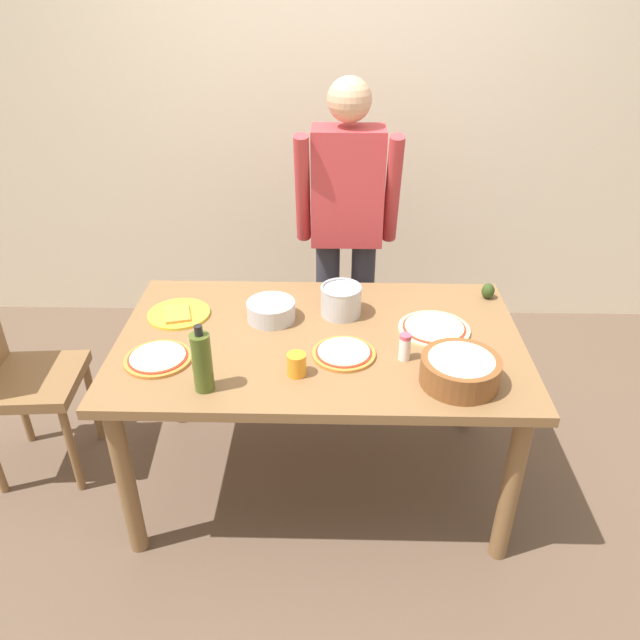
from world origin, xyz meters
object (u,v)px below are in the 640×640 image
object	(u,v)px
pizza_raw_on_board	(434,328)
pizza_cooked_on_tray	(158,358)
mixing_bowl_steel	(271,311)
steel_pot	(341,300)
cup_orange	(297,364)
pizza_second_cooked	(344,353)
person_cook	(347,224)
salt_shaker	(405,347)
popcorn_bowl	(460,368)
chair_wooden_left	(12,369)
dining_table	(320,356)
plate_with_slice	(179,314)
olive_oil_bottle	(202,362)
avocado	(488,291)

from	to	relation	value
pizza_raw_on_board	pizza_cooked_on_tray	distance (m)	1.09
mixing_bowl_steel	steel_pot	size ratio (longest dim) A/B	1.15
cup_orange	steel_pot	bearing A→B (deg)	69.96
mixing_bowl_steel	steel_pot	bearing A→B (deg)	10.17
pizza_second_cooked	cup_orange	world-z (taller)	cup_orange
person_cook	salt_shaker	bearing A→B (deg)	-77.02
person_cook	pizza_raw_on_board	distance (m)	0.79
pizza_raw_on_board	pizza_cooked_on_tray	size ratio (longest dim) A/B	1.15
pizza_second_cooked	steel_pot	size ratio (longest dim) A/B	1.39
pizza_cooked_on_tray	pizza_second_cooked	distance (m)	0.70
pizza_cooked_on_tray	popcorn_bowl	size ratio (longest dim) A/B	0.90
chair_wooden_left	salt_shaker	xyz separation A→B (m)	(1.64, -0.21, 0.27)
dining_table	cup_orange	bearing A→B (deg)	-106.87
plate_with_slice	olive_oil_bottle	size ratio (longest dim) A/B	1.02
person_cook	avocado	size ratio (longest dim) A/B	23.14
dining_table	plate_with_slice	distance (m)	0.63
popcorn_bowl	salt_shaker	world-z (taller)	popcorn_bowl
pizza_raw_on_board	pizza_second_cooked	bearing A→B (deg)	-152.76
pizza_cooked_on_tray	salt_shaker	distance (m)	0.92
pizza_raw_on_board	pizza_cooked_on_tray	world-z (taller)	same
cup_orange	salt_shaker	size ratio (longest dim) A/B	0.80
steel_pot	avocado	bearing A→B (deg)	13.50
pizza_cooked_on_tray	cup_orange	xyz separation A→B (m)	(0.52, -0.08, 0.03)
chair_wooden_left	cup_orange	world-z (taller)	chair_wooden_left
person_cook	pizza_raw_on_board	xyz separation A→B (m)	(0.35, -0.69, -0.17)
pizza_cooked_on_tray	pizza_second_cooked	bearing A→B (deg)	4.14
person_cook	cup_orange	world-z (taller)	person_cook
cup_orange	dining_table	bearing A→B (deg)	73.13
steel_pot	cup_orange	bearing A→B (deg)	-110.04
person_cook	mixing_bowl_steel	size ratio (longest dim) A/B	8.10
chair_wooden_left	plate_with_slice	world-z (taller)	chair_wooden_left
cup_orange	avocado	xyz separation A→B (m)	(0.81, 0.60, -0.01)
dining_table	salt_shaker	distance (m)	0.38
pizza_raw_on_board	olive_oil_bottle	world-z (taller)	olive_oil_bottle
avocado	salt_shaker	bearing A→B (deg)	-130.17
salt_shaker	plate_with_slice	bearing A→B (deg)	161.82
chair_wooden_left	plate_with_slice	distance (m)	0.77
olive_oil_bottle	avocado	size ratio (longest dim) A/B	3.66
chair_wooden_left	pizza_cooked_on_tray	xyz separation A→B (m)	(0.72, -0.24, 0.23)
pizza_raw_on_board	salt_shaker	size ratio (longest dim) A/B	2.72
person_cook	mixing_bowl_steel	world-z (taller)	person_cook
pizza_raw_on_board	salt_shaker	world-z (taller)	salt_shaker
pizza_second_cooked	avocado	world-z (taller)	avocado
mixing_bowl_steel	popcorn_bowl	bearing A→B (deg)	-31.20
olive_oil_bottle	steel_pot	size ratio (longest dim) A/B	1.48
pizza_cooked_on_tray	popcorn_bowl	world-z (taller)	popcorn_bowl
dining_table	mixing_bowl_steel	xyz separation A→B (m)	(-0.20, 0.14, 0.13)
pizza_raw_on_board	plate_with_slice	size ratio (longest dim) A/B	1.11
popcorn_bowl	avocado	bearing A→B (deg)	69.84
pizza_raw_on_board	pizza_cooked_on_tray	xyz separation A→B (m)	(-1.06, -0.24, 0.00)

